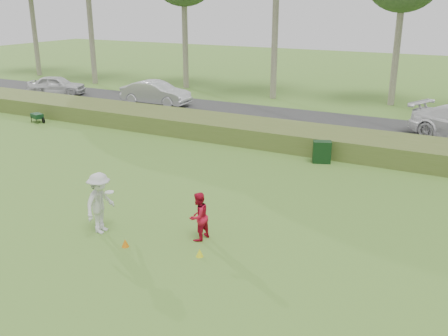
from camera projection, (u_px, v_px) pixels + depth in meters
The scene contains 11 objects.
ground at pixel (159, 251), 14.19m from camera, with size 120.00×120.00×0.00m, color #447627.
reed_strip at pixel (301, 138), 24.10m from camera, with size 80.00×3.00×0.90m, color #4B5F26.
park_road at pixel (330, 124), 28.43m from camera, with size 80.00×6.00×0.06m, color #2D2D2D.
player_white at pixel (100, 203), 15.07m from camera, with size 0.95×1.30×1.91m.
player_red at pixel (199, 216), 14.65m from camera, with size 0.72×0.56×1.48m, color red.
cone_orange at pixel (125, 243), 14.41m from camera, with size 0.22×0.22×0.24m, color orange.
cone_yellow at pixel (200, 253), 13.86m from camera, with size 0.21×0.21×0.23m, color yellow.
utility_cabinet at pixel (322, 152), 21.75m from camera, with size 0.77×0.48×0.97m, color black.
wheelbarrow at pixel (37, 116), 28.89m from camera, with size 1.10×0.70×0.52m.
car_left at pixel (57, 85), 36.98m from camera, with size 1.65×4.11×1.40m, color silver.
car_mid at pixel (156, 93), 33.42m from camera, with size 1.66×4.76×1.57m, color silver.
Camera 1 is at (7.56, -10.35, 6.80)m, focal length 40.00 mm.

